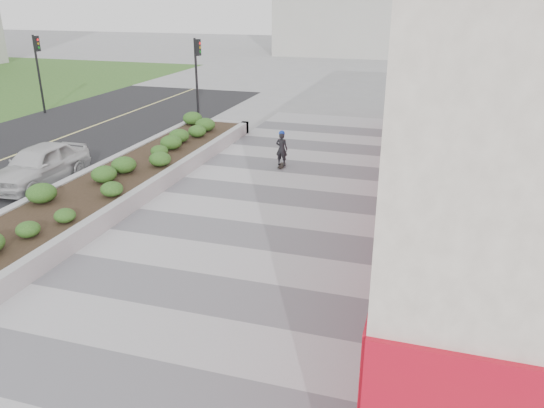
{
  "coord_description": "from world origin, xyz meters",
  "views": [
    {
      "loc": [
        4.4,
        -7.51,
        6.17
      ],
      "look_at": [
        0.63,
        4.75,
        1.1
      ],
      "focal_mm": 35.0,
      "sensor_mm": 36.0,
      "label": 1
    }
  ],
  "objects": [
    {
      "name": "traffic_signal_far",
      "position": [
        -16.43,
        17.0,
        2.76
      ],
      "size": [
        0.33,
        0.28,
        4.2
      ],
      "color": "black",
      "rests_on": "ground"
    },
    {
      "name": "walkway",
      "position": [
        0.0,
        3.0,
        0.01
      ],
      "size": [
        8.0,
        36.0,
        0.01
      ],
      "primitive_type": "cube",
      "color": "#A8A8AD",
      "rests_on": "ground"
    },
    {
      "name": "manhole_cover",
      "position": [
        0.5,
        3.0,
        0.0
      ],
      "size": [
        0.44,
        0.44,
        0.01
      ],
      "primitive_type": "cylinder",
      "color": "#595654",
      "rests_on": "ground"
    },
    {
      "name": "planter",
      "position": [
        -5.5,
        7.0,
        0.42
      ],
      "size": [
        3.0,
        18.0,
        0.9
      ],
      "color": "#9E9EA0",
      "rests_on": "ground"
    },
    {
      "name": "car_white",
      "position": [
        -8.5,
        6.93,
        0.69
      ],
      "size": [
        1.67,
        4.06,
        1.38
      ],
      "primitive_type": "imported",
      "rotation": [
        0.0,
        0.0,
        -0.01
      ],
      "color": "silver",
      "rests_on": "ground"
    },
    {
      "name": "building",
      "position": [
        6.98,
        8.98,
        3.98
      ],
      "size": [
        6.04,
        24.08,
        8.0
      ],
      "color": "#BEB1A2",
      "rests_on": "ground"
    },
    {
      "name": "traffic_signal_near",
      "position": [
        -7.23,
        17.5,
        2.76
      ],
      "size": [
        0.33,
        0.28,
        4.2
      ],
      "color": "black",
      "rests_on": "ground"
    },
    {
      "name": "skateboarder",
      "position": [
        -0.98,
        11.24,
        0.73
      ],
      "size": [
        0.5,
        0.74,
        1.44
      ],
      "rotation": [
        0.0,
        0.0,
        0.1
      ],
      "color": "beige",
      "rests_on": "ground"
    },
    {
      "name": "ground",
      "position": [
        0.0,
        0.0,
        0.0
      ],
      "size": [
        160.0,
        160.0,
        0.0
      ],
      "primitive_type": "plane",
      "color": "gray",
      "rests_on": "ground"
    }
  ]
}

